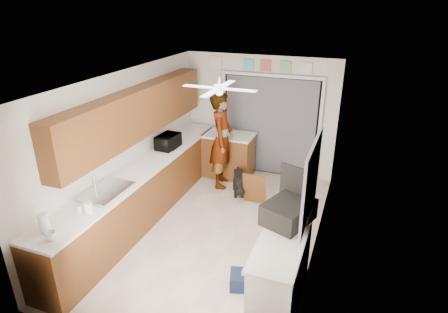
% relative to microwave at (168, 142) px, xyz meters
% --- Properties ---
extents(floor, '(5.00, 5.00, 0.00)m').
position_rel_microwave_xyz_m(floor, '(1.29, -0.86, -1.07)').
color(floor, '#B9A895').
rests_on(floor, ground).
extents(ceiling, '(5.00, 5.00, 0.00)m').
position_rel_microwave_xyz_m(ceiling, '(1.29, -0.86, 1.43)').
color(ceiling, white).
rests_on(ceiling, ground).
extents(wall_back, '(3.20, 0.00, 3.20)m').
position_rel_microwave_xyz_m(wall_back, '(1.29, 1.64, 0.18)').
color(wall_back, silver).
rests_on(wall_back, ground).
extents(wall_front, '(3.20, 0.00, 3.20)m').
position_rel_microwave_xyz_m(wall_front, '(1.29, -3.36, 0.18)').
color(wall_front, silver).
rests_on(wall_front, ground).
extents(wall_left, '(0.00, 5.00, 5.00)m').
position_rel_microwave_xyz_m(wall_left, '(-0.31, -0.86, 0.18)').
color(wall_left, silver).
rests_on(wall_left, ground).
extents(wall_right, '(0.00, 5.00, 5.00)m').
position_rel_microwave_xyz_m(wall_right, '(2.89, -0.86, 0.18)').
color(wall_right, silver).
rests_on(wall_right, ground).
extents(left_base_cabinets, '(0.60, 4.80, 0.90)m').
position_rel_microwave_xyz_m(left_base_cabinets, '(-0.01, -0.86, -0.62)').
color(left_base_cabinets, brown).
rests_on(left_base_cabinets, floor).
extents(left_countertop, '(0.62, 4.80, 0.04)m').
position_rel_microwave_xyz_m(left_countertop, '(0.00, -0.86, -0.15)').
color(left_countertop, white).
rests_on(left_countertop, left_base_cabinets).
extents(upper_cabinets, '(0.32, 4.00, 0.80)m').
position_rel_microwave_xyz_m(upper_cabinets, '(-0.15, -0.66, 0.73)').
color(upper_cabinets, brown).
rests_on(upper_cabinets, wall_left).
extents(sink_basin, '(0.50, 0.76, 0.06)m').
position_rel_microwave_xyz_m(sink_basin, '(0.00, -1.86, -0.12)').
color(sink_basin, silver).
rests_on(sink_basin, left_countertop).
extents(faucet, '(0.03, 0.03, 0.22)m').
position_rel_microwave_xyz_m(faucet, '(-0.19, -1.86, -0.02)').
color(faucet, silver).
rests_on(faucet, left_countertop).
extents(peninsula_base, '(1.00, 0.60, 0.90)m').
position_rel_microwave_xyz_m(peninsula_base, '(0.79, 1.14, -0.62)').
color(peninsula_base, brown).
rests_on(peninsula_base, floor).
extents(peninsula_top, '(1.04, 0.64, 0.04)m').
position_rel_microwave_xyz_m(peninsula_top, '(0.79, 1.14, -0.15)').
color(peninsula_top, white).
rests_on(peninsula_top, peninsula_base).
extents(back_opening_recess, '(2.00, 0.06, 2.10)m').
position_rel_microwave_xyz_m(back_opening_recess, '(1.54, 1.61, -0.02)').
color(back_opening_recess, black).
rests_on(back_opening_recess, wall_back).
extents(curtain_panel, '(1.90, 0.03, 2.05)m').
position_rel_microwave_xyz_m(curtain_panel, '(1.54, 1.57, -0.02)').
color(curtain_panel, slate).
rests_on(curtain_panel, wall_back).
extents(door_trim_left, '(0.06, 0.04, 2.10)m').
position_rel_microwave_xyz_m(door_trim_left, '(0.52, 1.58, -0.02)').
color(door_trim_left, white).
rests_on(door_trim_left, wall_back).
extents(door_trim_right, '(0.06, 0.04, 2.10)m').
position_rel_microwave_xyz_m(door_trim_right, '(2.56, 1.58, -0.02)').
color(door_trim_right, white).
rests_on(door_trim_right, wall_back).
extents(door_trim_head, '(2.10, 0.04, 0.06)m').
position_rel_microwave_xyz_m(door_trim_head, '(1.54, 1.58, 1.05)').
color(door_trim_head, white).
rests_on(door_trim_head, wall_back).
extents(header_frame_1, '(0.22, 0.02, 0.22)m').
position_rel_microwave_xyz_m(header_frame_1, '(1.04, 1.61, 1.23)').
color(header_frame_1, '#4EBBD1').
rests_on(header_frame_1, wall_back).
extents(header_frame_2, '(0.22, 0.02, 0.22)m').
position_rel_microwave_xyz_m(header_frame_2, '(1.39, 1.61, 1.23)').
color(header_frame_2, '#BF5547').
rests_on(header_frame_2, wall_back).
extents(header_frame_3, '(0.22, 0.02, 0.22)m').
position_rel_microwave_xyz_m(header_frame_3, '(1.79, 1.61, 1.23)').
color(header_frame_3, '#6FC272').
rests_on(header_frame_3, wall_back).
extents(header_frame_4, '(0.22, 0.02, 0.22)m').
position_rel_microwave_xyz_m(header_frame_4, '(2.19, 1.61, 1.23)').
color(header_frame_4, silver).
rests_on(header_frame_4, wall_back).
extents(route66_sign, '(0.22, 0.02, 0.26)m').
position_rel_microwave_xyz_m(route66_sign, '(0.34, 1.61, 1.23)').
color(route66_sign, silver).
rests_on(route66_sign, wall_back).
extents(right_counter_base, '(0.50, 1.40, 0.90)m').
position_rel_microwave_xyz_m(right_counter_base, '(2.64, -2.06, -0.62)').
color(right_counter_base, white).
rests_on(right_counter_base, floor).
extents(right_counter_top, '(0.54, 1.44, 0.04)m').
position_rel_microwave_xyz_m(right_counter_top, '(2.63, -2.06, -0.15)').
color(right_counter_top, white).
rests_on(right_counter_top, right_counter_base).
extents(abstract_painting, '(0.03, 1.15, 0.95)m').
position_rel_microwave_xyz_m(abstract_painting, '(2.87, -1.86, 0.58)').
color(abstract_painting, '#FF5D74').
rests_on(abstract_painting, wall_right).
extents(ceiling_fan, '(1.14, 1.14, 0.24)m').
position_rel_microwave_xyz_m(ceiling_fan, '(1.29, -0.66, 1.25)').
color(ceiling_fan, white).
rests_on(ceiling_fan, ceiling).
extents(microwave, '(0.35, 0.49, 0.26)m').
position_rel_microwave_xyz_m(microwave, '(0.00, 0.00, 0.00)').
color(microwave, black).
rests_on(microwave, left_countertop).
extents(cup, '(0.15, 0.15, 0.11)m').
position_rel_microwave_xyz_m(cup, '(0.11, -3.03, -0.08)').
color(cup, white).
rests_on(cup, left_countertop).
extents(jar_a, '(0.14, 0.14, 0.16)m').
position_rel_microwave_xyz_m(jar_a, '(0.12, -2.40, -0.05)').
color(jar_a, silver).
rests_on(jar_a, left_countertop).
extents(jar_b, '(0.09, 0.09, 0.11)m').
position_rel_microwave_xyz_m(jar_b, '(0.01, -2.45, -0.08)').
color(jar_b, silver).
rests_on(jar_b, left_countertop).
extents(paper_towel_roll, '(0.13, 0.13, 0.26)m').
position_rel_microwave_xyz_m(paper_towel_roll, '(-0.07, -2.95, -0.00)').
color(paper_towel_roll, white).
rests_on(paper_towel_roll, left_countertop).
extents(suitcase, '(0.67, 0.76, 0.27)m').
position_rel_microwave_xyz_m(suitcase, '(2.61, -1.67, 0.00)').
color(suitcase, black).
rests_on(suitcase, right_counter_top).
extents(suitcase_rim, '(0.62, 0.70, 0.02)m').
position_rel_microwave_xyz_m(suitcase_rim, '(2.61, -1.67, -0.11)').
color(suitcase_rim, yellow).
rests_on(suitcase_rim, suitcase).
extents(suitcase_lid, '(0.40, 0.18, 0.50)m').
position_rel_microwave_xyz_m(suitcase_lid, '(2.61, -1.38, 0.25)').
color(suitcase_lid, black).
rests_on(suitcase_lid, suitcase).
extents(navy_crate, '(0.41, 0.37, 0.21)m').
position_rel_microwave_xyz_m(navy_crate, '(2.14, -1.99, -0.97)').
color(navy_crate, '#151D34').
rests_on(navy_crate, floor).
extents(cabinet_door_panel, '(0.42, 0.17, 0.62)m').
position_rel_microwave_xyz_m(cabinet_door_panel, '(1.65, 0.15, -0.76)').
color(cabinet_door_panel, brown).
rests_on(cabinet_door_panel, floor).
extents(man, '(0.59, 0.78, 1.93)m').
position_rel_microwave_xyz_m(man, '(0.81, 0.69, -0.11)').
color(man, white).
rests_on(man, floor).
extents(dog, '(0.48, 0.67, 0.49)m').
position_rel_microwave_xyz_m(dog, '(1.27, 0.43, -0.83)').
color(dog, black).
rests_on(dog, floor).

